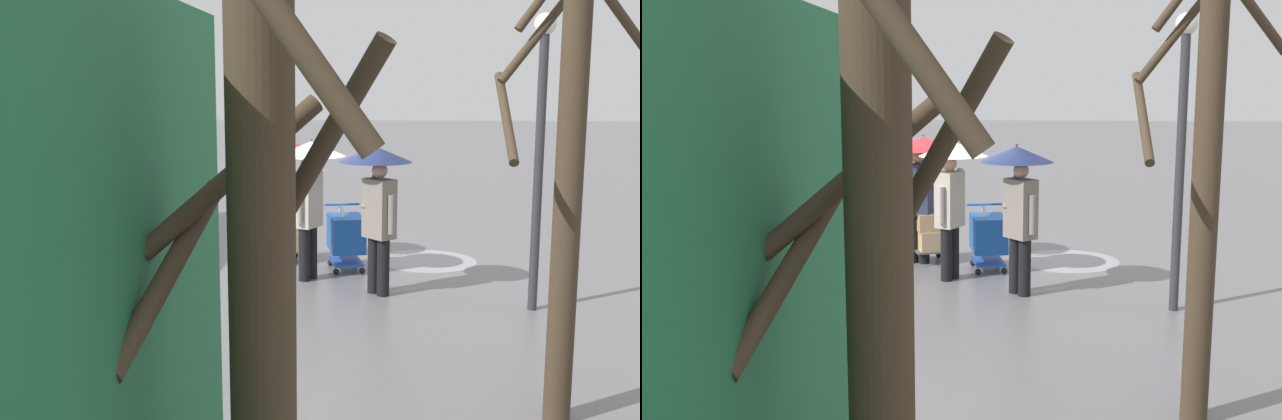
{
  "view_description": "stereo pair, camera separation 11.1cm",
  "coord_description": "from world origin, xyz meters",
  "views": [
    {
      "loc": [
        -1.03,
        11.95,
        3.05
      ],
      "look_at": [
        -0.28,
        0.27,
        1.05
      ],
      "focal_mm": 43.51,
      "sensor_mm": 36.0,
      "label": 1
    },
    {
      "loc": [
        -1.14,
        11.95,
        3.05
      ],
      "look_at": [
        -0.28,
        0.27,
        1.05
      ],
      "focal_mm": 43.51,
      "sensor_mm": 36.0,
      "label": 2
    }
  ],
  "objects": [
    {
      "name": "shopping_cart_vendor",
      "position": [
        -0.67,
        -0.19,
        0.57
      ],
      "size": [
        0.7,
        0.91,
        1.04
      ],
      "color": "#1951B2",
      "rests_on": "ground"
    },
    {
      "name": "bare_tree_far",
      "position": [
        -0.65,
        9.33,
        1.85
      ],
      "size": [
        0.99,
        0.98,
        3.99
      ],
      "color": "#423323",
      "rests_on": "ground"
    },
    {
      "name": "pedestrian_white_side",
      "position": [
        -1.14,
        1.16,
        1.58
      ],
      "size": [
        1.04,
        1.04,
        2.15
      ],
      "color": "black",
      "rests_on": "ground"
    },
    {
      "name": "slush_patch_under_van",
      "position": [
        3.63,
        -1.53,
        0.0
      ],
      "size": [
        2.43,
        2.43,
        0.01
      ],
      "primitive_type": "cylinder",
      "color": "#999BA0",
      "rests_on": "ground"
    },
    {
      "name": "cargo_van_parked_right",
      "position": [
        4.11,
        -1.35,
        1.18
      ],
      "size": [
        2.25,
        5.36,
        2.6
      ],
      "color": "white",
      "rests_on": "ground"
    },
    {
      "name": "hand_dolly_boxes",
      "position": [
        0.35,
        -0.66,
        0.51
      ],
      "size": [
        0.71,
        0.83,
        1.32
      ],
      "color": "#515156",
      "rests_on": "ground"
    },
    {
      "name": "ground_plane",
      "position": [
        0.0,
        0.0,
        0.0
      ],
      "size": [
        90.0,
        90.0,
        0.0
      ],
      "primitive_type": "plane",
      "color": "slate"
    },
    {
      "name": "slush_patch_near_cluster",
      "position": [
        -2.01,
        -0.89,
        0.0
      ],
      "size": [
        1.69,
        1.69,
        0.01
      ],
      "primitive_type": "cylinder",
      "color": "#999BA0",
      "rests_on": "ground"
    },
    {
      "name": "street_lamp",
      "position": [
        -3.22,
        1.83,
        2.37
      ],
      "size": [
        0.28,
        0.28,
        3.86
      ],
      "color": "#2D2D33",
      "rests_on": "ground"
    },
    {
      "name": "bare_tree_near",
      "position": [
        -2.72,
        5.23,
        2.09
      ],
      "size": [
        1.19,
        1.2,
        4.5
      ],
      "color": "#423323",
      "rests_on": "ground"
    },
    {
      "name": "pedestrian_black_side",
      "position": [
        0.45,
        -0.58,
        1.58
      ],
      "size": [
        1.04,
        1.04,
        2.15
      ],
      "color": "black",
      "rests_on": "ground"
    },
    {
      "name": "pedestrian_pink_side",
      "position": [
        -0.14,
        0.39,
        1.58
      ],
      "size": [
        1.04,
        1.04,
        2.15
      ],
      "color": "black",
      "rests_on": "ground"
    },
    {
      "name": "slush_patch_mid_street",
      "position": [
        3.56,
        -0.38,
        0.0
      ],
      "size": [
        2.9,
        2.9,
        0.01
      ],
      "primitive_type": "cylinder",
      "color": "#999BA0",
      "rests_on": "ground"
    }
  ]
}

